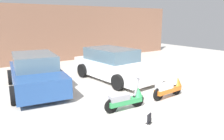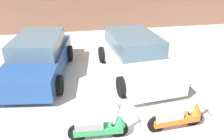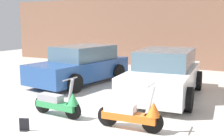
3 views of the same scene
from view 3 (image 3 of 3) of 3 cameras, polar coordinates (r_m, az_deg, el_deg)
ground_plane at (r=6.10m, az=-12.13°, el=-11.16°), size 28.00×28.00×0.00m
wall_back at (r=13.83m, az=12.23°, el=7.53°), size 19.60×0.12×3.43m
scooter_front_left at (r=6.59m, az=-10.75°, el=-6.52°), size 1.34×0.48×0.93m
scooter_front_right at (r=5.69m, az=4.14°, el=-8.79°), size 1.40×0.50×0.97m
car_rear_left at (r=10.17m, az=-6.29°, el=0.97°), size 2.27×4.09×1.33m
car_rear_center at (r=8.41m, az=10.59°, el=-0.83°), size 2.22×4.13×1.36m
placard_near_left_scooter at (r=5.97m, az=-17.39°, el=-10.66°), size 0.20×0.17×0.26m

